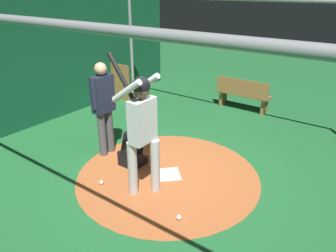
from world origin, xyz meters
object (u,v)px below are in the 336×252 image
home_plate (168,174)px  baseball_1 (179,217)px  catcher (134,148)px  batter (142,125)px  bat_rack (116,82)px  bench (243,94)px  baseball_0 (101,182)px  umpire (104,104)px

home_plate → baseball_1: (0.82, -0.86, 0.03)m
catcher → home_plate: bearing=6.1°
home_plate → baseball_1: baseball_1 is taller
batter → baseball_1: batter is taller
catcher → bat_rack: bearing=139.2°
home_plate → bat_rack: 4.51m
home_plate → batter: (-0.04, -0.61, 1.17)m
baseball_1 → batter: bearing=164.0°
bench → baseball_0: 4.75m
catcher → baseball_1: size_ratio=12.53×
home_plate → catcher: catcher is taller
home_plate → baseball_0: 1.16m
batter → baseball_0: batter is taller
umpire → bat_rack: umpire is taller
baseball_0 → catcher: bearing=88.4°
home_plate → catcher: 0.79m
batter → bench: bearing=93.6°
home_plate → baseball_0: baseball_0 is taller
catcher → bat_rack: bat_rack is taller
bat_rack → bench: size_ratio=0.74×
home_plate → umpire: size_ratio=0.23×
batter → catcher: size_ratio=2.41×
bench → umpire: bearing=-106.7°
bench → baseball_1: size_ratio=19.34×
home_plate → batter: bearing=-93.3°
bat_rack → bench: 3.64m
baseball_0 → batter: bearing=22.5°
umpire → bench: umpire is taller
bench → baseball_0: (-0.42, -4.72, -0.39)m
home_plate → bat_rack: size_ratio=0.40×
batter → catcher: batter is taller
bat_rack → baseball_1: bat_rack is taller
umpire → baseball_1: 2.62m
catcher → baseball_1: bearing=-27.2°
batter → baseball_1: bearing=-16.0°
bench → baseball_0: bearing=-95.1°
home_plate → bench: 3.85m
bat_rack → baseball_1: size_ratio=14.32×
baseball_0 → home_plate: bearing=51.0°
batter → catcher: 1.19m
bat_rack → baseball_0: size_ratio=14.32×
home_plate → baseball_1: size_ratio=5.68×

